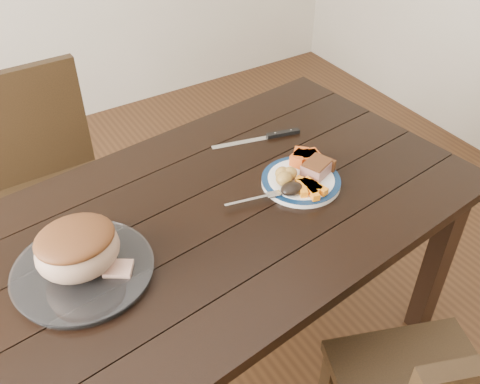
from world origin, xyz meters
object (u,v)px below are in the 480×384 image
dinner_plate (301,181)px  carving_knife (273,136)px  serving_platter (84,272)px  pork_slice (317,168)px  dining_table (214,234)px  chair_far (50,177)px  fork (257,198)px  roast_joint (78,250)px

dinner_plate → carving_knife: 0.27m
serving_platter → pork_slice: pork_slice is taller
dining_table → pork_slice: bearing=-5.9°
chair_far → serving_platter: (-0.09, -0.78, 0.23)m
dining_table → dinner_plate: 0.31m
pork_slice → chair_far: bearing=130.7°
dining_table → carving_knife: bearing=31.9°
fork → roast_joint: 0.54m
dinner_plate → fork: size_ratio=1.39×
fork → roast_joint: (-0.53, 0.00, 0.07)m
dining_table → pork_slice: 0.38m
dining_table → chair_far: chair_far is taller
dinner_plate → roast_joint: 0.70m
chair_far → pork_slice: bearing=130.0°
fork → roast_joint: roast_joint is taller
serving_platter → roast_joint: 0.08m
chair_far → roast_joint: (-0.09, -0.78, 0.31)m
serving_platter → fork: bearing=-0.3°
serving_platter → fork: 0.53m
chair_far → pork_slice: (0.67, -0.77, 0.27)m
dinner_plate → pork_slice: size_ratio=2.83×
fork → carving_knife: size_ratio=0.56×
dinner_plate → chair_far: bearing=128.4°
serving_platter → pork_slice: bearing=0.1°
chair_far → fork: (0.44, -0.78, 0.25)m
serving_platter → carving_knife: 0.82m
dinner_plate → roast_joint: roast_joint is taller
dining_table → dinner_plate: dinner_plate is taller
dining_table → roast_joint: (-0.40, -0.04, 0.18)m
chair_far → pork_slice: chair_far is taller
dinner_plate → roast_joint: size_ratio=1.17×
roast_joint → carving_knife: (0.78, 0.27, -0.08)m
pork_slice → fork: (-0.22, -0.00, -0.02)m
roast_joint → fork: bearing=-0.3°
dining_table → roast_joint: 0.44m
dining_table → chair_far: size_ratio=1.82×
dining_table → serving_platter: serving_platter is taller
chair_far → carving_knife: size_ratio=2.94×
serving_platter → roast_joint: bearing=90.0°
fork → pork_slice: bearing=13.3°
chair_far → pork_slice: 1.06m
dinner_plate → serving_platter: (-0.70, -0.01, 0.00)m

